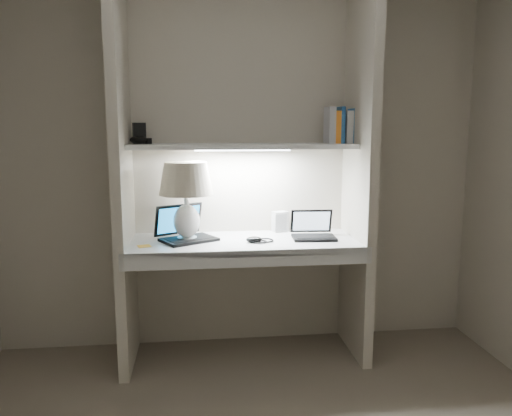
{
  "coord_description": "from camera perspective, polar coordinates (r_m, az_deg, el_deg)",
  "views": [
    {
      "loc": [
        -0.29,
        -1.81,
        1.46
      ],
      "look_at": [
        0.05,
        1.05,
        1.0
      ],
      "focal_mm": 35.0,
      "sensor_mm": 36.0,
      "label": 1
    }
  ],
  "objects": [
    {
      "name": "back_wall",
      "position": [
        3.33,
        -1.82,
        5.47
      ],
      "size": [
        3.2,
        0.01,
        2.5
      ],
      "primitive_type": "cube",
      "color": "beige",
      "rests_on": "floor"
    },
    {
      "name": "alcove_panel_left",
      "position": [
        3.07,
        -15.09,
        4.85
      ],
      "size": [
        0.06,
        0.55,
        2.5
      ],
      "primitive_type": "cube",
      "color": "beige",
      "rests_on": "floor"
    },
    {
      "name": "alcove_panel_right",
      "position": [
        3.21,
        11.77,
        5.14
      ],
      "size": [
        0.06,
        0.55,
        2.5
      ],
      "primitive_type": "cube",
      "color": "beige",
      "rests_on": "floor"
    },
    {
      "name": "desk",
      "position": [
        3.13,
        -1.34,
        -4.02
      ],
      "size": [
        1.4,
        0.55,
        0.04
      ],
      "primitive_type": "cube",
      "color": "white",
      "rests_on": "alcove_panel_left"
    },
    {
      "name": "desk_apron",
      "position": [
        2.89,
        -0.84,
        -5.77
      ],
      "size": [
        1.46,
        0.03,
        0.1
      ],
      "primitive_type": "cube",
      "color": "silver",
      "rests_on": "desk"
    },
    {
      "name": "shelf",
      "position": [
        3.15,
        -1.54,
        7.08
      ],
      "size": [
        1.4,
        0.36,
        0.03
      ],
      "primitive_type": "cube",
      "color": "silver",
      "rests_on": "back_wall"
    },
    {
      "name": "strip_light",
      "position": [
        3.15,
        -1.54,
        6.68
      ],
      "size": [
        0.6,
        0.04,
        0.02
      ],
      "primitive_type": "cube",
      "color": "white",
      "rests_on": "shelf"
    },
    {
      "name": "table_lamp",
      "position": [
        3.09,
        -8.01,
        2.28
      ],
      "size": [
        0.33,
        0.33,
        0.49
      ],
      "color": "white",
      "rests_on": "desk"
    },
    {
      "name": "laptop_main",
      "position": [
        3.15,
        -8.13,
        -2.72
      ],
      "size": [
        0.41,
        0.4,
        0.22
      ],
      "rotation": [
        0.0,
        0.0,
        0.51
      ],
      "color": "black",
      "rests_on": "desk"
    },
    {
      "name": "laptop_netbook",
      "position": [
        3.2,
        6.53,
        -2.68
      ],
      "size": [
        0.28,
        0.25,
        0.17
      ],
      "rotation": [
        0.0,
        0.0,
        -0.06
      ],
      "color": "black",
      "rests_on": "desk"
    },
    {
      "name": "speaker",
      "position": [
        3.37,
        2.76,
        -1.56
      ],
      "size": [
        0.12,
        0.1,
        0.14
      ],
      "primitive_type": "cube",
      "rotation": [
        0.0,
        0.0,
        0.32
      ],
      "color": "silver",
      "rests_on": "desk"
    },
    {
      "name": "mouse",
      "position": [
        3.05,
        -0.22,
        -3.62
      ],
      "size": [
        0.11,
        0.07,
        0.04
      ],
      "primitive_type": "ellipsoid",
      "rotation": [
        0.0,
        0.0,
        0.05
      ],
      "color": "black",
      "rests_on": "desk"
    },
    {
      "name": "cable_coil",
      "position": [
        3.09,
        0.98,
        -3.71
      ],
      "size": [
        0.13,
        0.13,
        0.01
      ],
      "primitive_type": "torus",
      "rotation": [
        0.0,
        0.0,
        -0.17
      ],
      "color": "black",
      "rests_on": "desk"
    },
    {
      "name": "sticky_note",
      "position": [
        3.04,
        -12.66,
        -4.27
      ],
      "size": [
        0.09,
        0.09,
        0.0
      ],
      "primitive_type": "cube",
      "rotation": [
        0.0,
        0.0,
        0.29
      ],
      "color": "gold",
      "rests_on": "desk"
    },
    {
      "name": "book_row",
      "position": [
        3.28,
        9.87,
        9.2
      ],
      "size": [
        0.22,
        0.15,
        0.23
      ],
      "color": "silver",
      "rests_on": "shelf"
    },
    {
      "name": "shelf_box",
      "position": [
        3.23,
        -13.19,
        8.32
      ],
      "size": [
        0.09,
        0.07,
        0.13
      ],
      "primitive_type": "cube",
      "rotation": [
        0.0,
        0.0,
        0.27
      ],
      "color": "black",
      "rests_on": "shelf"
    },
    {
      "name": "shelf_gadget",
      "position": [
        3.16,
        -13.27,
        7.59
      ],
      "size": [
        0.14,
        0.12,
        0.05
      ],
      "primitive_type": "ellipsoid",
      "rotation": [
        0.0,
        0.0,
        -0.34
      ],
      "color": "black",
      "rests_on": "shelf"
    }
  ]
}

